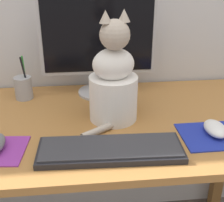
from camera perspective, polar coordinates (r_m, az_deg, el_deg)
desk at (r=1.13m, az=-1.87°, el=-7.93°), size 1.33×0.65×0.72m
monitor at (r=1.22m, az=-2.54°, el=10.81°), size 0.44×0.17×0.40m
keyboard at (r=0.91m, az=-0.29°, el=-8.84°), size 0.42×0.16×0.02m
mousepad_right at (r=1.04m, az=17.65°, el=-6.07°), size 0.19×0.17×0.00m
computer_mouse_right at (r=1.04m, az=18.37°, el=-4.81°), size 0.06×0.11×0.04m
cat at (r=1.03m, az=0.27°, el=3.61°), size 0.22×0.25×0.37m
pen_cup at (r=1.27m, az=-15.88°, el=2.41°), size 0.07×0.07×0.18m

